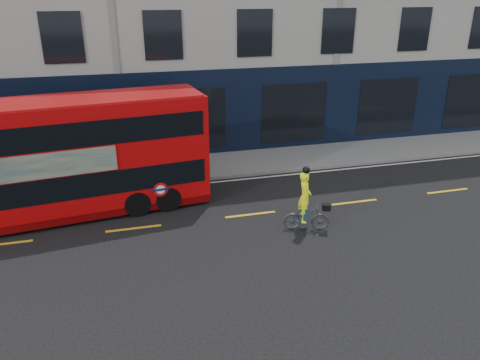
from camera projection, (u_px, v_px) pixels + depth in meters
name	position (u px, v px, depth m)	size (l,w,h in m)	color
ground	(136.00, 251.00, 14.04)	(120.00, 120.00, 0.00)	black
pavement	(127.00, 173.00, 19.83)	(60.00, 3.00, 0.12)	slate
kerb	(129.00, 186.00, 18.49)	(60.00, 0.12, 0.13)	slate
road_edge_line	(129.00, 191.00, 18.24)	(58.00, 0.10, 0.01)	silver
lane_dashes	(134.00, 228.00, 15.38)	(58.00, 0.12, 0.01)	gold
bus	(58.00, 159.00, 15.57)	(10.21, 3.46, 4.04)	#BF0709
cyclist	(306.00, 208.00, 15.05)	(1.53, 0.84, 2.20)	#444749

